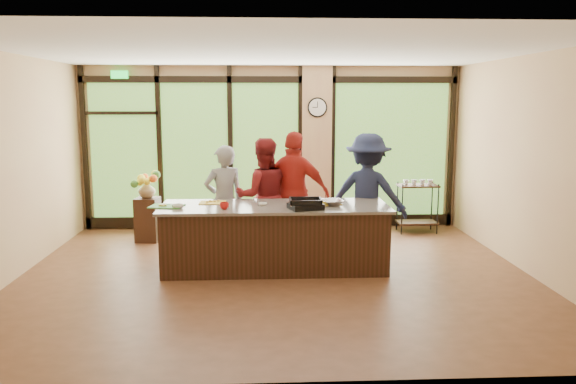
{
  "coord_description": "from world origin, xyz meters",
  "views": [
    {
      "loc": [
        -0.19,
        -7.45,
        2.37
      ],
      "look_at": [
        0.19,
        0.4,
        1.09
      ],
      "focal_mm": 35.0,
      "sensor_mm": 36.0,
      "label": 1
    }
  ],
  "objects": [
    {
      "name": "wall_clock",
      "position": [
        0.85,
        2.87,
        2.25
      ],
      "size": [
        0.36,
        0.04,
        0.36
      ],
      "color": "black",
      "rests_on": "window_wall"
    },
    {
      "name": "countertop",
      "position": [
        0.0,
        0.3,
        0.9
      ],
      "size": [
        3.2,
        1.1,
        0.04
      ],
      "primitive_type": "cube",
      "color": "#6F665C",
      "rests_on": "island_base"
    },
    {
      "name": "prep_bowl_mid",
      "position": [
        -0.17,
        0.27,
        0.94
      ],
      "size": [
        0.15,
        0.15,
        0.04
      ],
      "primitive_type": "imported",
      "rotation": [
        0.0,
        0.0,
        -0.24
      ],
      "color": "white",
      "rests_on": "countertop"
    },
    {
      "name": "bar_cart",
      "position": [
        2.64,
        2.43,
        0.58
      ],
      "size": [
        0.72,
        0.42,
        0.97
      ],
      "rotation": [
        0.0,
        0.0,
        0.02
      ],
      "color": "#321810",
      "rests_on": "floor"
    },
    {
      "name": "cutting_board_left",
      "position": [
        -1.5,
        0.26,
        0.93
      ],
      "size": [
        0.5,
        0.41,
        0.01
      ],
      "primitive_type": "cube",
      "rotation": [
        0.0,
        0.0,
        -0.17
      ],
      "color": "#357F2E",
      "rests_on": "countertop"
    },
    {
      "name": "prep_bowl_near",
      "position": [
        -1.33,
        0.15,
        0.95
      ],
      "size": [
        0.2,
        0.2,
        0.05
      ],
      "primitive_type": "imported",
      "rotation": [
        0.0,
        0.0,
        -0.31
      ],
      "color": "white",
      "rests_on": "countertop"
    },
    {
      "name": "cook_midright",
      "position": [
        0.33,
        1.16,
        0.95
      ],
      "size": [
        1.21,
        0.89,
        1.91
      ],
      "primitive_type": "imported",
      "rotation": [
        0.0,
        0.0,
        2.71
      ],
      "color": "#A82319",
      "rests_on": "floor"
    },
    {
      "name": "floor",
      "position": [
        0.0,
        0.0,
        0.0
      ],
      "size": [
        7.0,
        7.0,
        0.0
      ],
      "primitive_type": "plane",
      "color": "#50301C",
      "rests_on": "ground"
    },
    {
      "name": "cook_left",
      "position": [
        -0.76,
        1.04,
        0.86
      ],
      "size": [
        0.72,
        0.59,
        1.71
      ],
      "primitive_type": "imported",
      "rotation": [
        0.0,
        0.0,
        3.48
      ],
      "color": "gray",
      "rests_on": "floor"
    },
    {
      "name": "prep_bowl_far",
      "position": [
        0.32,
        0.39,
        0.94
      ],
      "size": [
        0.17,
        0.17,
        0.03
      ],
      "primitive_type": "imported",
      "rotation": [
        0.0,
        0.0,
        0.34
      ],
      "color": "white",
      "rests_on": "countertop"
    },
    {
      "name": "mixing_bowl",
      "position": [
        0.8,
        0.27,
        0.96
      ],
      "size": [
        0.39,
        0.39,
        0.08
      ],
      "primitive_type": "imported",
      "rotation": [
        0.0,
        0.0,
        0.31
      ],
      "color": "silver",
      "rests_on": "countertop"
    },
    {
      "name": "roasting_pan",
      "position": [
        0.41,
        -0.0,
        0.96
      ],
      "size": [
        0.51,
        0.44,
        0.08
      ],
      "primitive_type": "cube",
      "rotation": [
        0.0,
        0.0,
        0.3
      ],
      "color": "black",
      "rests_on": "countertop"
    },
    {
      "name": "cook_right",
      "position": [
        1.45,
        1.0,
        0.94
      ],
      "size": [
        1.39,
        1.1,
        1.88
      ],
      "primitive_type": "imported",
      "rotation": [
        0.0,
        0.0,
        2.76
      ],
      "color": "#1B213B",
      "rests_on": "floor"
    },
    {
      "name": "window_wall",
      "position": [
        0.16,
        2.95,
        1.39
      ],
      "size": [
        6.9,
        0.12,
        3.0
      ],
      "color": "tan",
      "rests_on": "floor"
    },
    {
      "name": "red_ramekin",
      "position": [
        -0.69,
        0.03,
        0.97
      ],
      "size": [
        0.14,
        0.14,
        0.1
      ],
      "primitive_type": "imported",
      "rotation": [
        0.0,
        0.0,
        -0.13
      ],
      "color": "#B41412",
      "rests_on": "countertop"
    },
    {
      "name": "cook_midleft",
      "position": [
        -0.16,
        1.15,
        0.9
      ],
      "size": [
        0.96,
        0.79,
        1.81
      ],
      "primitive_type": "imported",
      "rotation": [
        0.0,
        0.0,
        3.26
      ],
      "color": "maroon",
      "rests_on": "floor"
    },
    {
      "name": "flower_stand",
      "position": [
        -2.12,
        1.99,
        0.37
      ],
      "size": [
        0.41,
        0.41,
        0.75
      ],
      "primitive_type": "cube",
      "rotation": [
        0.0,
        0.0,
        -0.12
      ],
      "color": "#321810",
      "rests_on": "floor"
    },
    {
      "name": "back_wall",
      "position": [
        0.0,
        3.0,
        1.5
      ],
      "size": [
        7.0,
        0.0,
        7.0
      ],
      "primitive_type": "plane",
      "rotation": [
        1.57,
        0.0,
        0.0
      ],
      "color": "tan",
      "rests_on": "floor"
    },
    {
      "name": "left_wall",
      "position": [
        -3.5,
        0.0,
        1.5
      ],
      "size": [
        0.0,
        6.0,
        6.0
      ],
      "primitive_type": "plane",
      "rotation": [
        1.57,
        0.0,
        1.57
      ],
      "color": "tan",
      "rests_on": "floor"
    },
    {
      "name": "cutting_board_right",
      "position": [
        0.72,
        0.33,
        0.93
      ],
      "size": [
        0.47,
        0.41,
        0.01
      ],
      "primitive_type": "cube",
      "rotation": [
        0.0,
        0.0,
        0.36
      ],
      "color": "gold",
      "rests_on": "countertop"
    },
    {
      "name": "flower_vase",
      "position": [
        -2.12,
        1.99,
        0.9
      ],
      "size": [
        0.35,
        0.35,
        0.3
      ],
      "primitive_type": "imported",
      "rotation": [
        0.0,
        0.0,
        0.29
      ],
      "color": "olive",
      "rests_on": "flower_stand"
    },
    {
      "name": "right_wall",
      "position": [
        3.5,
        0.0,
        1.5
      ],
      "size": [
        0.0,
        6.0,
        6.0
      ],
      "primitive_type": "plane",
      "rotation": [
        1.57,
        0.0,
        -1.57
      ],
      "color": "tan",
      "rests_on": "floor"
    },
    {
      "name": "ceiling",
      "position": [
        0.0,
        0.0,
        3.0
      ],
      "size": [
        7.0,
        7.0,
        0.0
      ],
      "primitive_type": "plane",
      "rotation": [
        3.14,
        0.0,
        0.0
      ],
      "color": "white",
      "rests_on": "back_wall"
    },
    {
      "name": "island_base",
      "position": [
        0.0,
        0.3,
        0.44
      ],
      "size": [
        3.1,
        1.0,
        0.88
      ],
      "primitive_type": "cube",
      "color": "#321810",
      "rests_on": "floor"
    },
    {
      "name": "cutting_board_center",
      "position": [
        -0.89,
        0.52,
        0.93
      ],
      "size": [
        0.38,
        0.28,
        0.01
      ],
      "primitive_type": "cube",
      "rotation": [
        0.0,
        0.0,
        -0.01
      ],
      "color": "gold",
      "rests_on": "countertop"
    }
  ]
}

